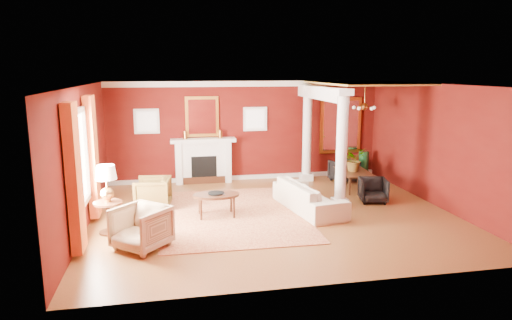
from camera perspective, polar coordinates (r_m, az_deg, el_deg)
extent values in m
plane|color=brown|center=(10.40, 2.19, -6.82)|extent=(8.00, 8.00, 0.00)
cube|color=#58120C|center=(13.44, -1.18, 3.66)|extent=(8.00, 0.04, 2.90)
cube|color=#58120C|center=(6.77, 9.09, -4.10)|extent=(8.00, 0.04, 2.90)
cube|color=#58120C|center=(9.93, -20.82, 0.21)|extent=(0.04, 7.00, 2.90)
cube|color=#58120C|center=(11.63, 21.82, 1.66)|extent=(0.04, 7.00, 2.90)
cube|color=silver|center=(9.89, 2.32, 9.36)|extent=(8.00, 7.00, 0.04)
cube|color=white|center=(13.25, -6.59, -0.25)|extent=(1.60, 0.34, 1.20)
cube|color=black|center=(13.11, -6.51, -1.04)|extent=(0.72, 0.03, 0.70)
cube|color=black|center=(13.19, -6.48, -2.53)|extent=(1.20, 0.05, 0.20)
cube|color=white|center=(13.10, -6.64, 2.46)|extent=(1.85, 0.42, 0.10)
cube|color=white|center=(13.19, -9.61, -0.39)|extent=(0.16, 0.40, 1.20)
cube|color=white|center=(13.29, -3.57, -0.16)|extent=(0.16, 0.40, 1.20)
cube|color=gold|center=(13.19, -6.76, 5.41)|extent=(0.95, 0.06, 1.15)
cube|color=white|center=(13.15, -6.75, 5.39)|extent=(0.78, 0.02, 0.98)
cube|color=white|center=(13.18, -13.51, 4.73)|extent=(0.70, 0.06, 0.70)
cube|color=white|center=(13.15, -13.51, 4.72)|extent=(0.54, 0.02, 0.54)
cube|color=white|center=(13.41, -0.11, 5.15)|extent=(0.70, 0.06, 0.70)
cube|color=white|center=(13.38, -0.08, 5.14)|extent=(0.54, 0.02, 0.54)
cube|color=white|center=(9.33, -21.37, 0.12)|extent=(0.03, 1.30, 1.70)
cube|color=white|center=(8.65, -21.94, -0.75)|extent=(0.08, 0.10, 1.90)
cube|color=white|center=(10.00, -20.49, 0.89)|extent=(0.08, 0.10, 1.90)
cube|color=#BB5520|center=(8.38, -21.77, -2.15)|extent=(0.18, 0.55, 2.60)
cube|color=#BB5520|center=(10.31, -19.78, 0.38)|extent=(0.18, 0.55, 2.60)
cube|color=white|center=(11.14, 10.42, -5.23)|extent=(0.34, 0.34, 0.20)
cylinder|color=white|center=(10.84, 10.67, 1.63)|extent=(0.26, 0.26, 2.50)
cube|color=white|center=(10.70, 10.92, 8.34)|extent=(0.36, 0.36, 0.16)
cube|color=white|center=(13.60, 6.28, -2.10)|extent=(0.34, 0.34, 0.20)
cylinder|color=white|center=(13.35, 6.41, 3.54)|extent=(0.26, 0.26, 2.50)
cube|color=white|center=(13.25, 6.53, 8.99)|extent=(0.36, 0.36, 0.16)
cube|color=white|center=(12.21, 8.08, 8.30)|extent=(0.30, 3.20, 0.32)
cube|color=gold|center=(12.48, 13.41, 9.32)|extent=(2.30, 3.40, 0.04)
cube|color=gold|center=(14.17, 10.51, 4.28)|extent=(1.30, 0.06, 1.70)
cube|color=white|center=(14.14, 10.56, 4.26)|extent=(1.10, 0.02, 1.50)
cylinder|color=#A46F33|center=(12.56, 13.46, 7.98)|extent=(0.02, 0.02, 0.65)
sphere|color=#A46F33|center=(12.58, 13.39, 6.50)|extent=(0.20, 0.20, 0.20)
sphere|color=#EDE3C9|center=(12.70, 14.54, 6.36)|extent=(0.09, 0.09, 0.09)
sphere|color=#EDE3C9|center=(12.86, 13.25, 6.47)|extent=(0.09, 0.09, 0.09)
sphere|color=#EDE3C9|center=(12.64, 12.14, 6.44)|extent=(0.09, 0.09, 0.09)
sphere|color=#EDE3C9|center=(12.34, 12.74, 6.31)|extent=(0.09, 0.09, 0.09)
sphere|color=#EDE3C9|center=(12.38, 14.26, 6.25)|extent=(0.09, 0.09, 0.09)
cube|color=white|center=(13.29, -1.18, 9.50)|extent=(8.00, 0.08, 0.16)
cube|color=white|center=(13.65, -1.13, -2.16)|extent=(8.00, 0.08, 0.12)
cube|color=maroon|center=(10.41, -2.96, -6.76)|extent=(3.24, 4.29, 0.02)
imported|color=beige|center=(10.67, 6.65, -3.95)|extent=(1.03, 2.34, 0.88)
imported|color=black|center=(11.04, -12.79, -3.85)|extent=(0.83, 0.88, 0.81)
imported|color=tan|center=(8.62, -14.16, -7.96)|extent=(1.17, 1.16, 0.88)
cylinder|color=black|center=(10.16, -4.99, -4.39)|extent=(1.03, 1.03, 0.05)
cylinder|color=black|center=(9.99, -6.89, -6.27)|extent=(0.05, 0.05, 0.46)
cylinder|color=black|center=(10.06, -2.77, -6.07)|extent=(0.05, 0.05, 0.46)
cylinder|color=black|center=(10.42, -7.08, -5.53)|extent=(0.05, 0.05, 0.46)
cylinder|color=black|center=(10.49, -3.13, -5.35)|extent=(0.05, 0.05, 0.46)
imported|color=black|center=(10.07, -4.97, -3.75)|extent=(0.15, 0.07, 0.22)
cylinder|color=black|center=(9.71, -17.81, -8.58)|extent=(0.41, 0.41, 0.04)
cylinder|color=black|center=(9.62, -17.91, -6.92)|extent=(0.10, 0.10, 0.63)
cylinder|color=black|center=(9.53, -18.03, -5.11)|extent=(0.56, 0.56, 0.04)
sphere|color=#A46F33|center=(9.48, -18.10, -4.04)|extent=(0.26, 0.26, 0.26)
cylinder|color=#A46F33|center=(9.44, -18.17, -2.95)|extent=(0.03, 0.03, 0.28)
cone|color=#EDE3C9|center=(9.38, -18.26, -1.46)|extent=(0.41, 0.41, 0.28)
imported|color=black|center=(12.78, 12.28, -1.82)|extent=(0.60, 1.43, 0.78)
imported|color=black|center=(11.62, 14.45, -3.53)|extent=(0.76, 0.73, 0.66)
imported|color=black|center=(13.56, 10.93, -1.19)|extent=(0.85, 0.82, 0.70)
sphere|color=#12391A|center=(14.22, 13.23, -1.50)|extent=(0.34, 0.34, 0.34)
cylinder|color=#12391A|center=(14.17, 13.28, -0.54)|extent=(0.30, 0.30, 0.81)
imported|color=#26591E|center=(12.68, 12.18, 1.03)|extent=(0.77, 0.81, 0.50)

